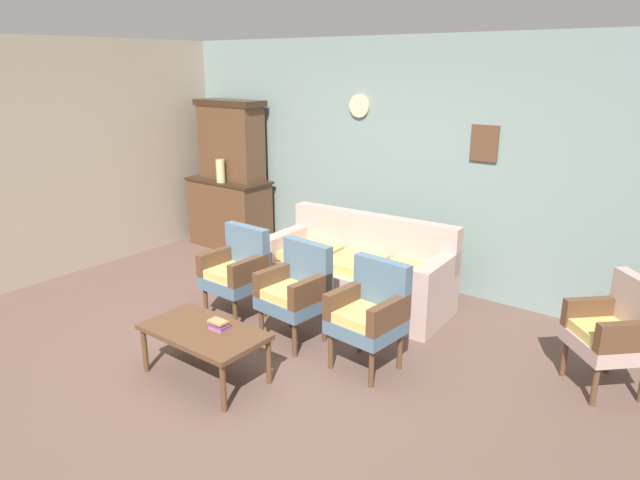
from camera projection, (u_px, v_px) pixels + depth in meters
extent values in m
plane|color=brown|center=(241.00, 368.00, 4.69)|extent=(7.68, 7.68, 0.00)
cube|color=gray|center=(406.00, 163.00, 6.27)|extent=(6.40, 0.06, 2.70)
cube|color=brown|center=(485.00, 143.00, 5.62)|extent=(0.28, 0.02, 0.36)
cylinder|color=beige|center=(359.00, 106.00, 6.40)|extent=(0.26, 0.03, 0.26)
cube|color=gray|center=(26.00, 165.00, 6.17)|extent=(0.06, 5.20, 2.70)
cube|color=brown|center=(230.00, 214.00, 7.68)|extent=(1.10, 0.52, 0.90)
cube|color=#342115|center=(228.00, 181.00, 7.54)|extent=(1.16, 0.55, 0.03)
cube|color=brown|center=(231.00, 143.00, 7.46)|extent=(0.90, 0.36, 0.95)
cube|color=#342115|center=(229.00, 103.00, 7.30)|extent=(0.99, 0.38, 0.08)
cylinder|color=#BBBD85|center=(221.00, 171.00, 7.32)|extent=(0.12, 0.12, 0.30)
cube|color=tan|center=(357.00, 285.00, 5.87)|extent=(1.95, 0.92, 0.42)
cube|color=tan|center=(373.00, 236.00, 5.98)|extent=(1.91, 0.28, 0.48)
cube|color=tan|center=(438.00, 272.00, 5.30)|extent=(0.21, 0.81, 0.24)
cube|color=tan|center=(289.00, 241.00, 6.23)|extent=(0.21, 0.81, 0.24)
cube|color=tan|center=(405.00, 274.00, 5.46)|extent=(0.53, 0.59, 0.10)
cube|color=tan|center=(355.00, 263.00, 5.76)|extent=(0.53, 0.59, 0.10)
cube|color=tan|center=(310.00, 253.00, 6.05)|extent=(0.53, 0.59, 0.10)
cube|color=slate|center=(234.00, 282.00, 5.51)|extent=(0.53, 0.49, 0.12)
cube|color=tan|center=(232.00, 274.00, 5.46)|extent=(0.45, 0.42, 0.10)
cube|color=slate|center=(247.00, 248.00, 5.57)|extent=(0.52, 0.11, 0.46)
cube|color=brown|center=(249.00, 270.00, 5.32)|extent=(0.09, 0.48, 0.22)
cube|color=brown|center=(218.00, 261.00, 5.59)|extent=(0.09, 0.48, 0.22)
cylinder|color=brown|center=(235.00, 315.00, 5.30)|extent=(0.04, 0.04, 0.32)
cylinder|color=brown|center=(206.00, 303.00, 5.56)|extent=(0.04, 0.04, 0.32)
cylinder|color=brown|center=(264.00, 302.00, 5.59)|extent=(0.04, 0.04, 0.32)
cylinder|color=brown|center=(234.00, 292.00, 5.84)|extent=(0.04, 0.04, 0.32)
cube|color=slate|center=(293.00, 302.00, 5.03)|extent=(0.56, 0.52, 0.12)
cube|color=tan|center=(291.00, 294.00, 4.99)|extent=(0.47, 0.44, 0.10)
cube|color=slate|center=(308.00, 266.00, 5.09)|extent=(0.53, 0.14, 0.46)
cube|color=brown|center=(310.00, 291.00, 4.84)|extent=(0.12, 0.48, 0.22)
cube|color=brown|center=(275.00, 278.00, 5.12)|extent=(0.12, 0.48, 0.22)
cylinder|color=brown|center=(295.00, 339.00, 4.83)|extent=(0.04, 0.04, 0.32)
cylinder|color=brown|center=(261.00, 325.00, 5.10)|extent=(0.04, 0.04, 0.32)
cylinder|color=brown|center=(324.00, 325.00, 5.10)|extent=(0.04, 0.04, 0.32)
cylinder|color=brown|center=(291.00, 312.00, 5.37)|extent=(0.04, 0.04, 0.32)
cube|color=slate|center=(366.00, 326.00, 4.58)|extent=(0.56, 0.52, 0.12)
cube|color=tan|center=(365.00, 317.00, 4.53)|extent=(0.48, 0.44, 0.10)
cube|color=slate|center=(382.00, 286.00, 4.63)|extent=(0.53, 0.14, 0.46)
cube|color=brown|center=(389.00, 315.00, 4.38)|extent=(0.12, 0.49, 0.22)
cube|color=brown|center=(345.00, 300.00, 4.67)|extent=(0.12, 0.49, 0.22)
cylinder|color=brown|center=(371.00, 368.00, 4.37)|extent=(0.04, 0.04, 0.32)
cylinder|color=brown|center=(331.00, 350.00, 4.64)|extent=(0.04, 0.04, 0.32)
cylinder|color=brown|center=(400.00, 351.00, 4.64)|extent=(0.04, 0.04, 0.32)
cylinder|color=brown|center=(360.00, 335.00, 4.91)|extent=(0.04, 0.04, 0.32)
cube|color=tan|center=(606.00, 344.00, 4.29)|extent=(0.71, 0.71, 0.12)
cube|color=tan|center=(606.00, 333.00, 4.26)|extent=(0.60, 0.60, 0.10)
cube|color=tan|center=(637.00, 307.00, 4.22)|extent=(0.44, 0.44, 0.46)
cube|color=brown|center=(628.00, 337.00, 4.03)|extent=(0.40, 0.39, 0.22)
cube|color=brown|center=(593.00, 311.00, 4.45)|extent=(0.40, 0.39, 0.22)
cylinder|color=brown|center=(595.00, 386.00, 4.13)|extent=(0.04, 0.04, 0.32)
cylinder|color=brown|center=(564.00, 358.00, 4.53)|extent=(0.04, 0.04, 0.32)
cylinder|color=brown|center=(608.00, 355.00, 4.57)|extent=(0.04, 0.04, 0.32)
cube|color=brown|center=(204.00, 332.00, 4.44)|extent=(1.00, 0.56, 0.04)
cylinder|color=brown|center=(191.00, 329.00, 4.95)|extent=(0.04, 0.04, 0.38)
cylinder|color=brown|center=(269.00, 361.00, 4.41)|extent=(0.04, 0.04, 0.38)
cylinder|color=brown|center=(145.00, 350.00, 4.59)|extent=(0.04, 0.04, 0.38)
cylinder|color=brown|center=(223.00, 388.00, 4.05)|extent=(0.04, 0.04, 0.38)
cube|color=#A75D73|center=(220.00, 328.00, 4.43)|extent=(0.14, 0.11, 0.03)
cube|color=#5B438A|center=(219.00, 325.00, 4.42)|extent=(0.16, 0.09, 0.02)
cube|color=#D25B43|center=(219.00, 322.00, 4.43)|extent=(0.14, 0.10, 0.02)
cube|color=#D3804E|center=(218.00, 322.00, 4.40)|extent=(0.14, 0.09, 0.02)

